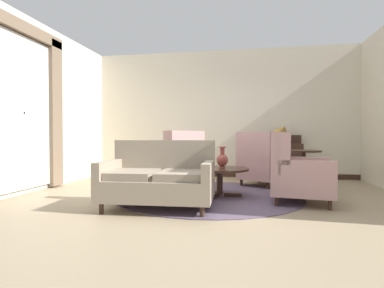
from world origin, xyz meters
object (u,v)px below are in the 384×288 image
at_px(sideboard, 279,159).
at_px(gramophone, 282,132).
at_px(side_table, 303,167).
at_px(coffee_table, 220,173).
at_px(armchair_foreground_right, 178,164).
at_px(armchair_near_sideboard, 261,164).
at_px(settee, 159,179).
at_px(armchair_far_left, 296,173).
at_px(porcelain_vase, 222,159).

xyz_separation_m(sideboard, gramophone, (0.05, -0.09, 0.61)).
height_order(side_table, gramophone, gramophone).
xyz_separation_m(coffee_table, gramophone, (1.20, 2.17, 0.69)).
bearing_deg(side_table, armchair_foreground_right, 176.27).
xyz_separation_m(coffee_table, armchair_near_sideboard, (0.70, 1.21, 0.05)).
xyz_separation_m(settee, sideboard, (1.89, 3.19, 0.08)).
relative_size(armchair_near_sideboard, armchair_foreground_right, 0.95).
bearing_deg(side_table, gramophone, 97.55).
bearing_deg(sideboard, armchair_near_sideboard, -113.15).
distance_m(armchair_far_left, gramophone, 2.52).
relative_size(armchair_near_sideboard, sideboard, 1.09).
bearing_deg(armchair_foreground_right, side_table, 122.79).
distance_m(porcelain_vase, sideboard, 2.50).
bearing_deg(coffee_table, gramophone, 61.14).
bearing_deg(armchair_far_left, coffee_table, 85.09).
relative_size(armchair_near_sideboard, armchair_far_left, 1.06).
distance_m(coffee_table, gramophone, 2.57).
bearing_deg(armchair_near_sideboard, armchair_foreground_right, 46.65).
height_order(armchair_near_sideboard, armchair_foreground_right, armchair_foreground_right).
relative_size(coffee_table, porcelain_vase, 2.70).
height_order(settee, gramophone, gramophone).
xyz_separation_m(side_table, sideboard, (-0.26, 1.65, 0.02)).
height_order(sideboard, gramophone, gramophone).
bearing_deg(sideboard, armchair_foreground_right, -143.56).
distance_m(coffee_table, armchair_far_left, 1.18).
relative_size(armchair_near_sideboard, side_table, 1.49).
distance_m(settee, armchair_near_sideboard, 2.58).
xyz_separation_m(coffee_table, settee, (-0.75, -0.93, -0.00)).
relative_size(armchair_near_sideboard, gramophone, 2.05).
relative_size(armchair_foreground_right, side_table, 1.57).
distance_m(armchair_far_left, armchair_foreground_right, 2.28).
bearing_deg(armchair_foreground_right, gramophone, 160.60).
bearing_deg(armchair_near_sideboard, settee, 86.87).
bearing_deg(side_table, settee, -144.27).
xyz_separation_m(armchair_foreground_right, sideboard, (2.03, 1.50, 0.02)).
xyz_separation_m(porcelain_vase, armchair_near_sideboard, (0.66, 1.18, -0.17)).
distance_m(porcelain_vase, armchair_foreground_right, 1.19).
bearing_deg(sideboard, porcelain_vase, -116.40).
distance_m(porcelain_vase, gramophone, 2.48).
height_order(coffee_table, porcelain_vase, porcelain_vase).
xyz_separation_m(porcelain_vase, armchair_foreground_right, (-0.92, 0.74, -0.16)).
xyz_separation_m(settee, side_table, (2.15, 1.55, 0.06)).
bearing_deg(armchair_far_left, side_table, -7.86).
height_order(armchair_foreground_right, gramophone, gramophone).
relative_size(porcelain_vase, armchair_foreground_right, 0.30).
relative_size(settee, armchair_far_left, 1.46).
xyz_separation_m(armchair_foreground_right, side_table, (2.28, -0.15, 0.00)).
height_order(coffee_table, armchair_near_sideboard, armchair_near_sideboard).
bearing_deg(armchair_near_sideboard, armchair_far_left, 138.07).
xyz_separation_m(armchair_near_sideboard, sideboard, (0.45, 1.05, 0.03)).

